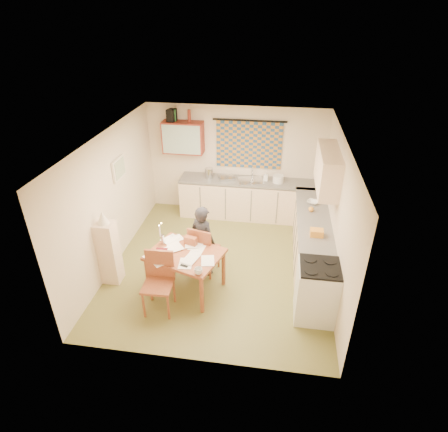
% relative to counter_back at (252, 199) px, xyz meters
% --- Properties ---
extents(floor, '(4.00, 4.50, 0.02)m').
position_rel_counter_back_xyz_m(floor, '(-0.44, -1.95, -0.46)').
color(floor, brown).
rests_on(floor, ground).
extents(ceiling, '(4.00, 4.50, 0.02)m').
position_rel_counter_back_xyz_m(ceiling, '(-0.44, -1.95, 2.06)').
color(ceiling, white).
rests_on(ceiling, floor).
extents(wall_back, '(4.00, 0.02, 2.50)m').
position_rel_counter_back_xyz_m(wall_back, '(-0.44, 0.31, 0.80)').
color(wall_back, beige).
rests_on(wall_back, floor).
extents(wall_front, '(4.00, 0.02, 2.50)m').
position_rel_counter_back_xyz_m(wall_front, '(-0.44, -4.21, 0.80)').
color(wall_front, beige).
rests_on(wall_front, floor).
extents(wall_left, '(0.02, 4.50, 2.50)m').
position_rel_counter_back_xyz_m(wall_left, '(-2.45, -1.95, 0.80)').
color(wall_left, beige).
rests_on(wall_left, floor).
extents(wall_right, '(0.02, 4.50, 2.50)m').
position_rel_counter_back_xyz_m(wall_right, '(1.57, -1.95, 0.80)').
color(wall_right, beige).
rests_on(wall_right, floor).
extents(window_blind, '(1.45, 0.03, 1.05)m').
position_rel_counter_back_xyz_m(window_blind, '(-0.14, 0.27, 1.20)').
color(window_blind, navy).
rests_on(window_blind, wall_back).
extents(curtain_rod, '(1.60, 0.04, 0.04)m').
position_rel_counter_back_xyz_m(curtain_rod, '(-0.14, 0.25, 1.75)').
color(curtain_rod, black).
rests_on(curtain_rod, wall_back).
extents(wall_cabinet, '(0.90, 0.34, 0.70)m').
position_rel_counter_back_xyz_m(wall_cabinet, '(-1.59, 0.13, 1.35)').
color(wall_cabinet, maroon).
rests_on(wall_cabinet, wall_back).
extents(wall_cabinet_glass, '(0.84, 0.02, 0.64)m').
position_rel_counter_back_xyz_m(wall_cabinet_glass, '(-1.59, -0.04, 1.35)').
color(wall_cabinet_glass, '#99B2A5').
rests_on(wall_cabinet_glass, wall_back).
extents(upper_cabinet_right, '(0.34, 1.30, 0.70)m').
position_rel_counter_back_xyz_m(upper_cabinet_right, '(1.39, -1.40, 1.40)').
color(upper_cabinet_right, beige).
rests_on(upper_cabinet_right, wall_right).
extents(framed_print, '(0.04, 0.50, 0.40)m').
position_rel_counter_back_xyz_m(framed_print, '(-2.41, -1.55, 1.25)').
color(framed_print, silver).
rests_on(framed_print, wall_left).
extents(print_canvas, '(0.01, 0.42, 0.32)m').
position_rel_counter_back_xyz_m(print_canvas, '(-2.38, -1.55, 1.25)').
color(print_canvas, beige).
rests_on(print_canvas, wall_left).
extents(counter_back, '(3.30, 0.62, 0.92)m').
position_rel_counter_back_xyz_m(counter_back, '(0.00, 0.00, 0.00)').
color(counter_back, beige).
rests_on(counter_back, floor).
extents(counter_right, '(0.62, 2.95, 0.92)m').
position_rel_counter_back_xyz_m(counter_right, '(1.26, -1.65, -0.00)').
color(counter_right, beige).
rests_on(counter_right, floor).
extents(stove, '(0.63, 0.63, 0.98)m').
position_rel_counter_back_xyz_m(stove, '(1.26, -3.05, 0.04)').
color(stove, white).
rests_on(stove, floor).
extents(sink, '(0.64, 0.57, 0.10)m').
position_rel_counter_back_xyz_m(sink, '(-0.05, 0.00, 0.43)').
color(sink, silver).
rests_on(sink, counter_back).
extents(tap, '(0.04, 0.04, 0.28)m').
position_rel_counter_back_xyz_m(tap, '(-0.03, 0.18, 0.61)').
color(tap, silver).
rests_on(tap, counter_back).
extents(dish_rack, '(0.43, 0.40, 0.06)m').
position_rel_counter_back_xyz_m(dish_rack, '(-0.60, 0.00, 0.50)').
color(dish_rack, silver).
rests_on(dish_rack, counter_back).
extents(kettle, '(0.20, 0.20, 0.24)m').
position_rel_counter_back_xyz_m(kettle, '(-1.00, -0.00, 0.59)').
color(kettle, silver).
rests_on(kettle, counter_back).
extents(mixing_bowl, '(0.25, 0.25, 0.16)m').
position_rel_counter_back_xyz_m(mixing_bowl, '(0.56, 0.00, 0.55)').
color(mixing_bowl, white).
rests_on(mixing_bowl, counter_back).
extents(soap_bottle, '(0.11, 0.11, 0.20)m').
position_rel_counter_back_xyz_m(soap_bottle, '(0.28, 0.05, 0.57)').
color(soap_bottle, white).
rests_on(soap_bottle, counter_back).
extents(bowl, '(0.36, 0.36, 0.05)m').
position_rel_counter_back_xyz_m(bowl, '(1.26, -0.91, 0.50)').
color(bowl, white).
rests_on(bowl, counter_right).
extents(orange_bag, '(0.22, 0.16, 0.12)m').
position_rel_counter_back_xyz_m(orange_bag, '(1.26, -2.11, 0.53)').
color(orange_bag, orange).
rests_on(orange_bag, counter_right).
extents(fruit_orange, '(0.10, 0.10, 0.10)m').
position_rel_counter_back_xyz_m(fruit_orange, '(1.21, -1.26, 0.52)').
color(fruit_orange, orange).
rests_on(fruit_orange, counter_right).
extents(speaker, '(0.21, 0.24, 0.26)m').
position_rel_counter_back_xyz_m(speaker, '(-1.82, 0.13, 1.83)').
color(speaker, black).
rests_on(speaker, wall_cabinet).
extents(bottle_green, '(0.09, 0.09, 0.26)m').
position_rel_counter_back_xyz_m(bottle_green, '(-1.76, 0.13, 1.83)').
color(bottle_green, '#195926').
rests_on(bottle_green, wall_cabinet).
extents(bottle_brown, '(0.08, 0.08, 0.26)m').
position_rel_counter_back_xyz_m(bottle_brown, '(-1.43, 0.13, 1.83)').
color(bottle_brown, maroon).
rests_on(bottle_brown, wall_cabinet).
extents(dining_table, '(1.39, 1.21, 0.75)m').
position_rel_counter_back_xyz_m(dining_table, '(-0.90, -2.72, -0.07)').
color(dining_table, brown).
rests_on(dining_table, floor).
extents(chair_far, '(0.54, 0.54, 0.99)m').
position_rel_counter_back_xyz_m(chair_far, '(-0.69, -2.19, -0.14)').
color(chair_far, brown).
rests_on(chair_far, floor).
extents(chair_near, '(0.48, 0.48, 1.03)m').
position_rel_counter_back_xyz_m(chair_near, '(-1.22, -3.27, -0.13)').
color(chair_near, brown).
rests_on(chair_near, floor).
extents(person, '(0.78, 0.75, 1.37)m').
position_rel_counter_back_xyz_m(person, '(-0.70, -2.20, 0.23)').
color(person, black).
rests_on(person, floor).
extents(shelf_stand, '(0.32, 0.30, 1.19)m').
position_rel_counter_back_xyz_m(shelf_stand, '(-2.28, -2.69, 0.14)').
color(shelf_stand, beige).
rests_on(shelf_stand, floor).
extents(lampshade, '(0.20, 0.20, 0.22)m').
position_rel_counter_back_xyz_m(lampshade, '(-2.28, -2.69, 0.85)').
color(lampshade, silver).
rests_on(lampshade, shelf_stand).
extents(letter_rack, '(0.24, 0.16, 0.16)m').
position_rel_counter_back_xyz_m(letter_rack, '(-0.86, -2.46, 0.38)').
color(letter_rack, brown).
rests_on(letter_rack, dining_table).
extents(mug, '(0.24, 0.24, 0.10)m').
position_rel_counter_back_xyz_m(mug, '(-0.57, -3.22, 0.35)').
color(mug, white).
rests_on(mug, dining_table).
extents(magazine, '(0.23, 0.29, 0.03)m').
position_rel_counter_back_xyz_m(magazine, '(-1.41, -2.79, 0.31)').
color(magazine, maroon).
rests_on(magazine, dining_table).
extents(book, '(0.39, 0.39, 0.02)m').
position_rel_counter_back_xyz_m(book, '(-1.29, -2.69, 0.31)').
color(book, orange).
rests_on(book, dining_table).
extents(orange_box, '(0.14, 0.11, 0.04)m').
position_rel_counter_back_xyz_m(orange_box, '(-1.26, -2.90, 0.32)').
color(orange_box, orange).
rests_on(orange_box, dining_table).
extents(eyeglasses, '(0.14, 0.08, 0.02)m').
position_rel_counter_back_xyz_m(eyeglasses, '(-0.83, -3.07, 0.31)').
color(eyeglasses, black).
rests_on(eyeglasses, dining_table).
extents(candle_holder, '(0.08, 0.08, 0.18)m').
position_rel_counter_back_xyz_m(candle_holder, '(-1.35, -2.50, 0.39)').
color(candle_holder, silver).
rests_on(candle_holder, dining_table).
extents(candle, '(0.03, 0.03, 0.22)m').
position_rel_counter_back_xyz_m(candle, '(-1.37, -2.55, 0.59)').
color(candle, white).
rests_on(candle, dining_table).
extents(candle_flame, '(0.02, 0.02, 0.02)m').
position_rel_counter_back_xyz_m(candle_flame, '(-1.35, -2.49, 0.71)').
color(candle_flame, '#FFCC66').
rests_on(candle_flame, dining_table).
extents(papers, '(1.22, 1.03, 0.02)m').
position_rel_counter_back_xyz_m(papers, '(-1.02, -2.69, 0.31)').
color(papers, white).
rests_on(papers, dining_table).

